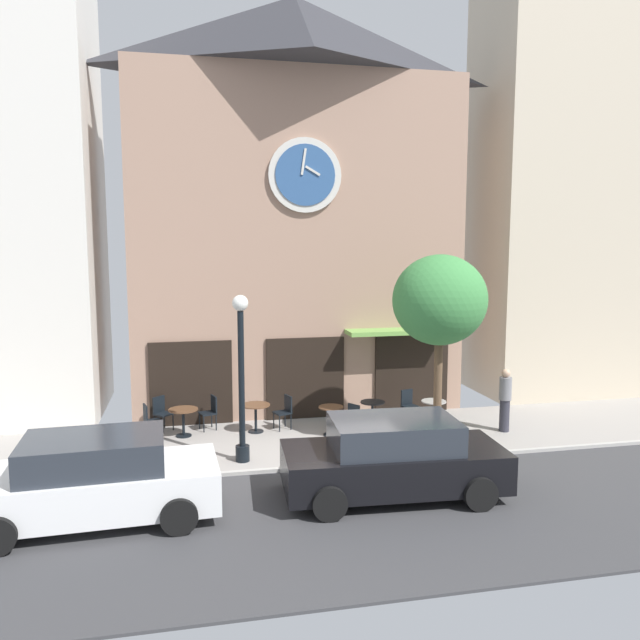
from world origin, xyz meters
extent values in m
cube|color=gray|center=(0.00, 2.02, -0.03)|extent=(25.96, 4.04, 0.05)
cube|color=#38383A|center=(0.00, -2.58, -0.03)|extent=(25.96, 5.16, 0.05)
cube|color=#A8A5A0|center=(0.00, 0.02, 0.04)|extent=(25.96, 0.12, 0.08)
cube|color=#9E7A66|center=(-0.25, 5.45, 4.85)|extent=(9.48, 2.81, 9.70)
pyramid|color=#2D2D33|center=(-0.25, 5.45, 10.79)|extent=(8.53, 3.94, 2.18)
cylinder|color=beige|center=(-0.25, 3.98, 6.75)|extent=(2.01, 0.10, 2.01)
cylinder|color=#2D5184|center=(-0.25, 3.92, 6.75)|extent=(1.64, 0.04, 1.64)
cube|color=beige|center=(-0.05, 3.88, 6.87)|extent=(0.42, 0.03, 0.28)
cube|color=beige|center=(-0.30, 3.88, 7.10)|extent=(0.16, 0.03, 0.70)
cube|color=black|center=(-3.41, 4.00, 1.15)|extent=(2.21, 0.10, 2.30)
cube|color=black|center=(-0.25, 4.00, 1.15)|extent=(2.21, 0.10, 2.30)
cube|color=black|center=(2.91, 4.00, 1.15)|extent=(2.21, 0.10, 2.30)
cube|color=#72A84C|center=(2.40, 3.69, 2.45)|extent=(3.03, 0.90, 0.12)
cube|color=beige|center=(8.72, 5.68, 6.48)|extent=(5.62, 3.29, 12.97)
cylinder|color=black|center=(-2.30, 0.84, 0.18)|extent=(0.32, 0.32, 0.36)
cylinder|color=black|center=(-2.30, 0.84, 1.72)|extent=(0.14, 0.14, 3.44)
sphere|color=white|center=(-2.30, 0.84, 3.62)|extent=(0.36, 0.36, 0.36)
cylinder|color=brown|center=(2.43, 0.90, 1.40)|extent=(0.20, 0.20, 2.80)
ellipsoid|color=#3D8442|center=(2.43, 0.90, 3.59)|extent=(2.28, 2.05, 2.16)
cylinder|color=black|center=(-3.63, 2.99, 0.35)|extent=(0.07, 0.07, 0.70)
cylinder|color=black|center=(-3.63, 2.99, 0.01)|extent=(0.40, 0.40, 0.03)
cylinder|color=brown|center=(-3.63, 2.99, 0.70)|extent=(0.75, 0.75, 0.03)
cylinder|color=black|center=(-1.77, 2.97, 0.36)|extent=(0.07, 0.07, 0.72)
cylinder|color=black|center=(-1.77, 2.97, 0.01)|extent=(0.40, 0.40, 0.03)
cylinder|color=brown|center=(-1.77, 2.97, 0.72)|extent=(0.76, 0.76, 0.03)
cylinder|color=black|center=(0.09, 2.28, 0.37)|extent=(0.07, 0.07, 0.75)
cylinder|color=black|center=(0.09, 2.28, 0.01)|extent=(0.40, 0.40, 0.03)
cylinder|color=brown|center=(0.09, 2.28, 0.75)|extent=(0.64, 0.64, 0.03)
cylinder|color=black|center=(1.28, 2.53, 0.37)|extent=(0.07, 0.07, 0.75)
cylinder|color=black|center=(1.28, 2.53, 0.01)|extent=(0.40, 0.40, 0.03)
cylinder|color=black|center=(1.28, 2.53, 0.75)|extent=(0.64, 0.64, 0.03)
cylinder|color=black|center=(2.91, 2.29, 0.37)|extent=(0.07, 0.07, 0.74)
cylinder|color=black|center=(2.91, 2.29, 0.01)|extent=(0.40, 0.40, 0.03)
cylinder|color=gray|center=(2.91, 2.29, 0.74)|extent=(0.66, 0.66, 0.03)
cube|color=black|center=(-4.38, 2.95, 0.45)|extent=(0.49, 0.49, 0.04)
cube|color=black|center=(-4.56, 2.91, 0.68)|extent=(0.14, 0.38, 0.45)
cylinder|color=black|center=(-4.17, 2.83, 0.23)|extent=(0.03, 0.03, 0.45)
cylinder|color=black|center=(-4.26, 3.16, 0.23)|extent=(0.03, 0.03, 0.45)
cylinder|color=black|center=(-4.50, 2.74, 0.23)|extent=(0.03, 0.03, 0.45)
cylinder|color=black|center=(-4.59, 3.07, 0.23)|extent=(0.03, 0.03, 0.45)
cube|color=black|center=(2.50, 2.93, 0.45)|extent=(0.51, 0.51, 0.04)
cube|color=black|center=(2.44, 3.10, 0.68)|extent=(0.37, 0.16, 0.45)
cylinder|color=black|center=(2.39, 2.71, 0.23)|extent=(0.03, 0.03, 0.45)
cylinder|color=black|center=(2.72, 2.82, 0.23)|extent=(0.03, 0.03, 0.45)
cylinder|color=black|center=(2.28, 3.03, 0.23)|extent=(0.03, 0.03, 0.45)
cylinder|color=black|center=(2.61, 3.14, 0.23)|extent=(0.03, 0.03, 0.45)
cube|color=black|center=(-1.06, 3.06, 0.45)|extent=(0.51, 0.51, 0.04)
cube|color=black|center=(-0.89, 3.12, 0.68)|extent=(0.16, 0.37, 0.45)
cylinder|color=black|center=(-1.27, 3.17, 0.23)|extent=(0.03, 0.03, 0.45)
cylinder|color=black|center=(-1.16, 2.85, 0.23)|extent=(0.03, 0.03, 0.45)
cylinder|color=black|center=(-0.95, 3.28, 0.23)|extent=(0.03, 0.03, 0.45)
cylinder|color=black|center=(-0.84, 2.96, 0.23)|extent=(0.03, 0.03, 0.45)
cube|color=black|center=(-3.00, 3.43, 0.45)|extent=(0.50, 0.50, 0.04)
cube|color=black|center=(-2.83, 3.48, 0.68)|extent=(0.16, 0.37, 0.45)
cylinder|color=black|center=(-3.22, 3.54, 0.23)|extent=(0.03, 0.03, 0.45)
cylinder|color=black|center=(-3.11, 3.21, 0.23)|extent=(0.03, 0.03, 0.45)
cylinder|color=black|center=(-2.89, 3.64, 0.23)|extent=(0.03, 0.03, 0.45)
cylinder|color=black|center=(-2.79, 3.32, 0.23)|extent=(0.03, 0.03, 0.45)
cube|color=black|center=(0.74, 1.97, 0.45)|extent=(0.55, 0.55, 0.04)
cube|color=black|center=(0.59, 1.87, 0.68)|extent=(0.24, 0.34, 0.45)
cylinder|color=black|center=(0.98, 1.92, 0.23)|extent=(0.03, 0.03, 0.45)
cylinder|color=black|center=(0.79, 2.20, 0.23)|extent=(0.03, 0.03, 0.45)
cylinder|color=black|center=(0.69, 1.73, 0.23)|extent=(0.03, 0.03, 0.45)
cylinder|color=black|center=(0.51, 2.02, 0.23)|extent=(0.03, 0.03, 0.45)
cube|color=black|center=(-4.15, 3.59, 0.45)|extent=(0.57, 0.57, 0.04)
cube|color=black|center=(-4.27, 3.72, 0.68)|extent=(0.31, 0.29, 0.45)
cylinder|color=black|center=(-4.15, 3.35, 0.23)|extent=(0.03, 0.03, 0.45)
cylinder|color=black|center=(-3.91, 3.58, 0.23)|extent=(0.03, 0.03, 0.45)
cylinder|color=black|center=(-4.39, 3.60, 0.23)|extent=(0.03, 0.03, 0.45)
cylinder|color=black|center=(-4.14, 3.83, 0.23)|extent=(0.03, 0.03, 0.45)
cylinder|color=#2D2D38|center=(4.64, 1.67, 0.42)|extent=(0.36, 0.36, 0.85)
cylinder|color=slate|center=(4.64, 1.67, 1.15)|extent=(0.44, 0.44, 0.60)
sphere|color=tan|center=(4.64, 1.67, 1.56)|extent=(0.22, 0.22, 0.22)
cube|color=white|center=(-5.13, -1.68, 0.60)|extent=(4.38, 1.99, 0.75)
cube|color=#262B33|center=(-5.13, -1.68, 1.25)|extent=(2.48, 1.69, 0.60)
cylinder|color=black|center=(-3.67, -2.52, 0.32)|extent=(0.65, 0.25, 0.64)
cylinder|color=black|center=(-3.75, -0.72, 0.32)|extent=(0.65, 0.25, 0.64)
cylinder|color=black|center=(-6.59, -0.85, 0.32)|extent=(0.65, 0.25, 0.64)
cube|color=black|center=(0.42, -1.72, 0.60)|extent=(4.40, 2.04, 0.75)
cube|color=#262B33|center=(0.42, -1.72, 1.25)|extent=(2.49, 1.72, 0.60)
cylinder|color=black|center=(1.79, -2.70, 0.32)|extent=(0.65, 0.26, 0.64)
cylinder|color=black|center=(1.89, -0.90, 0.32)|extent=(0.65, 0.26, 0.64)
cylinder|color=black|center=(-1.04, -2.54, 0.32)|extent=(0.65, 0.26, 0.64)
cylinder|color=black|center=(-0.94, -0.74, 0.32)|extent=(0.65, 0.26, 0.64)
camera|label=1|loc=(-3.41, -12.87, 4.96)|focal=34.88mm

